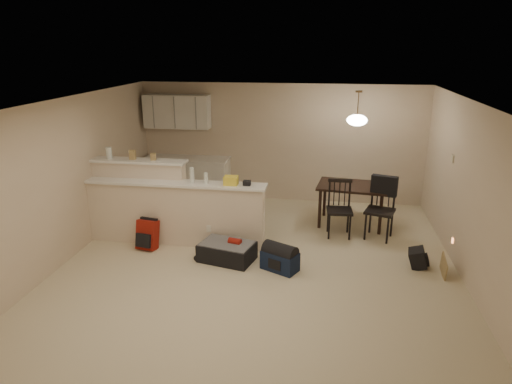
% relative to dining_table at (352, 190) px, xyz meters
% --- Properties ---
extents(room, '(7.00, 7.02, 2.50)m').
position_rel_dining_table_xyz_m(room, '(-1.47, -2.21, 0.56)').
color(room, beige).
rests_on(room, ground).
extents(breakfast_bar, '(3.08, 0.58, 1.39)m').
position_rel_dining_table_xyz_m(breakfast_bar, '(-3.23, -1.23, -0.08)').
color(breakfast_bar, beige).
rests_on(breakfast_bar, ground).
extents(upper_cabinets, '(1.40, 0.34, 0.70)m').
position_rel_dining_table_xyz_m(upper_cabinets, '(-3.67, 1.11, 1.21)').
color(upper_cabinets, white).
rests_on(upper_cabinets, room).
extents(kitchen_counter, '(1.80, 0.60, 0.90)m').
position_rel_dining_table_xyz_m(kitchen_counter, '(-3.47, 0.98, -0.24)').
color(kitchen_counter, white).
rests_on(kitchen_counter, ground).
extents(thermostat, '(0.02, 0.12, 0.12)m').
position_rel_dining_table_xyz_m(thermostat, '(1.51, -0.66, 0.81)').
color(thermostat, beige).
rests_on(thermostat, room).
extents(jar, '(0.10, 0.10, 0.20)m').
position_rel_dining_table_xyz_m(jar, '(-4.19, -1.09, 0.80)').
color(jar, silver).
rests_on(jar, breakfast_bar).
extents(cereal_box, '(0.10, 0.07, 0.16)m').
position_rel_dining_table_xyz_m(cereal_box, '(-3.76, -1.09, 0.78)').
color(cereal_box, '#A58955').
rests_on(cereal_box, breakfast_bar).
extents(small_box, '(0.08, 0.06, 0.12)m').
position_rel_dining_table_xyz_m(small_box, '(-3.40, -1.09, 0.76)').
color(small_box, '#A58955').
rests_on(small_box, breakfast_bar).
extents(bottle_a, '(0.07, 0.07, 0.26)m').
position_rel_dining_table_xyz_m(bottle_a, '(-2.66, -1.31, 0.53)').
color(bottle_a, silver).
rests_on(bottle_a, breakfast_bar).
extents(bottle_b, '(0.06, 0.06, 0.18)m').
position_rel_dining_table_xyz_m(bottle_b, '(-2.43, -1.31, 0.49)').
color(bottle_b, silver).
rests_on(bottle_b, breakfast_bar).
extents(bag_lump, '(0.22, 0.18, 0.14)m').
position_rel_dining_table_xyz_m(bag_lump, '(-2.02, -1.31, 0.47)').
color(bag_lump, '#A58955').
rests_on(bag_lump, breakfast_bar).
extents(pouch, '(0.12, 0.10, 0.08)m').
position_rel_dining_table_xyz_m(pouch, '(-1.75, -1.31, 0.44)').
color(pouch, '#A58955').
rests_on(pouch, breakfast_bar).
extents(dining_table, '(1.34, 0.98, 0.78)m').
position_rel_dining_table_xyz_m(dining_table, '(0.00, 0.00, 0.00)').
color(dining_table, black).
rests_on(dining_table, ground).
extents(pendant_lamp, '(0.36, 0.36, 0.62)m').
position_rel_dining_table_xyz_m(pendant_lamp, '(-0.00, -0.00, 1.30)').
color(pendant_lamp, brown).
rests_on(pendant_lamp, room).
extents(dining_chair_near, '(0.47, 0.45, 1.01)m').
position_rel_dining_table_xyz_m(dining_chair_near, '(-0.23, -0.58, -0.18)').
color(dining_chair_near, black).
rests_on(dining_chair_near, ground).
extents(dining_chair_far, '(0.58, 0.57, 1.07)m').
position_rel_dining_table_xyz_m(dining_chair_far, '(0.46, -0.58, -0.15)').
color(dining_chair_far, black).
rests_on(dining_chair_far, ground).
extents(suitcase, '(0.93, 0.72, 0.28)m').
position_rel_dining_table_xyz_m(suitcase, '(-1.99, -1.83, -0.55)').
color(suitcase, black).
rests_on(suitcase, ground).
extents(red_backpack, '(0.36, 0.26, 0.49)m').
position_rel_dining_table_xyz_m(red_backpack, '(-3.39, -1.60, -0.44)').
color(red_backpack, maroon).
rests_on(red_backpack, ground).
extents(navy_duffel, '(0.61, 0.51, 0.29)m').
position_rel_dining_table_xyz_m(navy_duffel, '(-1.13, -2.03, -0.54)').
color(navy_duffel, '#121D38').
rests_on(navy_duffel, ground).
extents(black_daypack, '(0.27, 0.35, 0.28)m').
position_rel_dining_table_xyz_m(black_daypack, '(0.95, -1.60, -0.55)').
color(black_daypack, black).
rests_on(black_daypack, ground).
extents(cardboard_sheet, '(0.03, 0.38, 0.29)m').
position_rel_dining_table_xyz_m(cardboard_sheet, '(1.27, -1.85, -0.54)').
color(cardboard_sheet, '#A58955').
rests_on(cardboard_sheet, ground).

